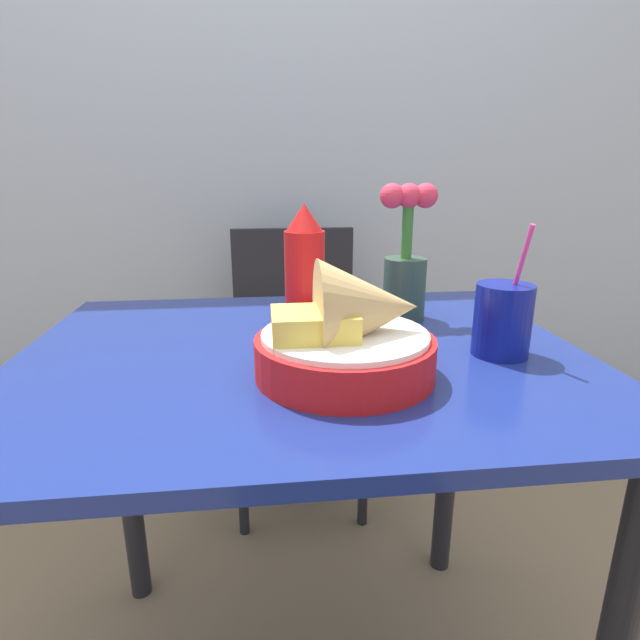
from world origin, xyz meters
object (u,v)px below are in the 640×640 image
object	(u,v)px
chair_far_window	(296,338)
flower_vase	(406,264)
ketchup_bottle	(305,272)
food_basket	(352,335)
drink_cup	(502,322)

from	to	relation	value
chair_far_window	flower_vase	distance (m)	0.73
ketchup_bottle	flower_vase	bearing A→B (deg)	18.82
food_basket	chair_far_window	bearing A→B (deg)	91.40
chair_far_window	flower_vase	xyz separation A→B (m)	(0.18, -0.61, 0.35)
food_basket	ketchup_bottle	world-z (taller)	ketchup_bottle
drink_cup	flower_vase	size ratio (longest dim) A/B	0.81
ketchup_bottle	flower_vase	xyz separation A→B (m)	(0.20, 0.07, -0.00)
ketchup_bottle	drink_cup	bearing A→B (deg)	-26.62
food_basket	drink_cup	xyz separation A→B (m)	(0.25, 0.06, -0.01)
ketchup_bottle	flower_vase	world-z (taller)	flower_vase
food_basket	flower_vase	world-z (taller)	flower_vase
chair_far_window	food_basket	distance (m)	0.94
chair_far_window	food_basket	xyz separation A→B (m)	(0.02, -0.89, 0.30)
chair_far_window	flower_vase	bearing A→B (deg)	-73.90
food_basket	flower_vase	size ratio (longest dim) A/B	0.98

